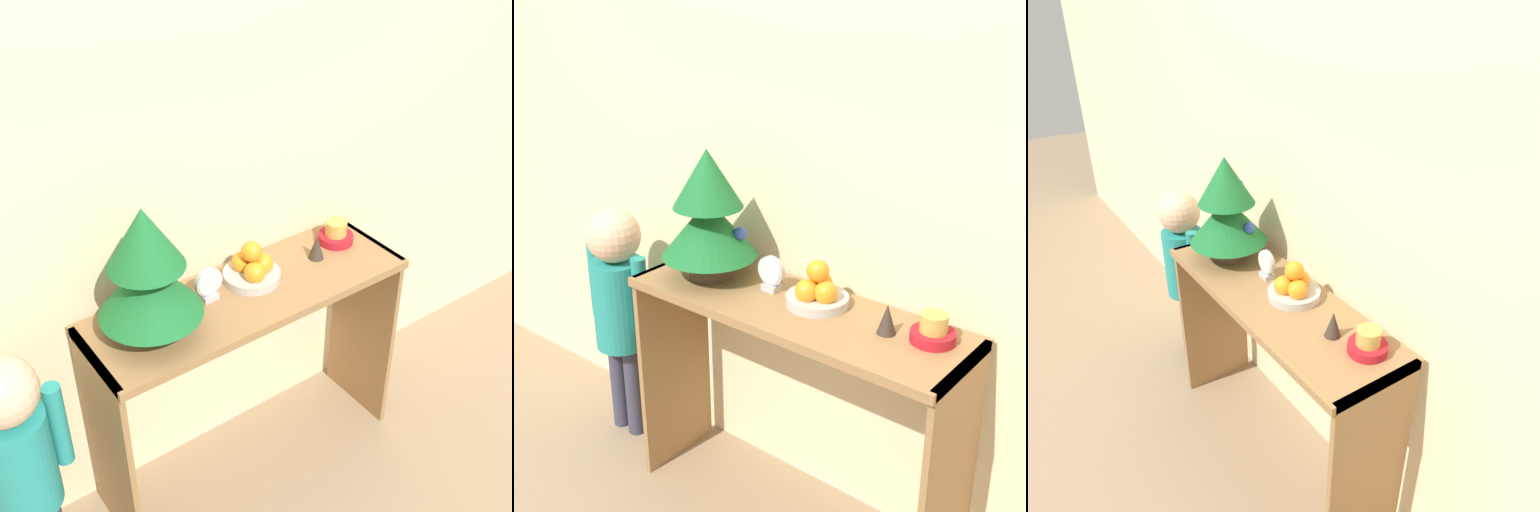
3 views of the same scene
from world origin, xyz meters
TOP-DOWN VIEW (x-y plane):
  - ground_plane at (0.00, 0.00)m, footprint 12.00×12.00m
  - back_wall at (0.00, 0.41)m, footprint 7.00×0.05m
  - console_table at (0.00, 0.18)m, footprint 1.12×0.36m
  - mini_tree at (-0.35, 0.18)m, footprint 0.32×0.32m
  - fruit_bowl at (0.05, 0.23)m, footprint 0.19×0.19m
  - singing_bowl at (0.43, 0.24)m, footprint 0.13×0.13m
  - desk_clock at (-0.13, 0.22)m, footprint 0.10×0.04m
  - figurine at (0.31, 0.20)m, footprint 0.06×0.06m
  - child_figure at (-0.82, 0.16)m, footprint 0.31×0.20m

SIDE VIEW (x-z plane):
  - ground_plane at x=0.00m, z-range 0.00..0.00m
  - child_figure at x=-0.82m, z-range 0.13..1.07m
  - console_table at x=0.00m, z-range 0.20..1.01m
  - singing_bowl at x=0.43m, z-range 0.79..0.87m
  - fruit_bowl at x=0.05m, z-range 0.77..0.92m
  - figurine at x=0.31m, z-range 0.80..0.89m
  - desk_clock at x=-0.13m, z-range 0.80..0.92m
  - mini_tree at x=-0.35m, z-range 0.81..1.24m
  - back_wall at x=0.00m, z-range 0.00..2.50m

